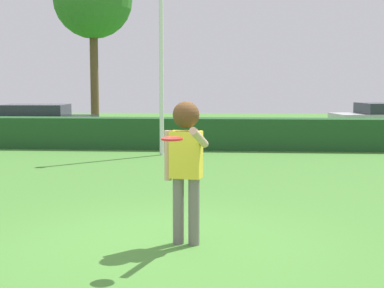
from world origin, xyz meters
TOP-DOWN VIEW (x-y plane):
  - ground_plane at (0.00, 0.00)m, footprint 60.00×60.00m
  - person at (0.23, 0.03)m, footprint 0.56×0.79m
  - frisbee at (0.14, -0.76)m, footprint 0.24×0.24m
  - lamppost at (-1.17, 8.61)m, footprint 0.24×0.24m
  - hedge_row at (0.00, 10.09)m, footprint 29.47×0.90m
  - parked_car_black at (-6.15, 12.42)m, footprint 4.28×1.98m
  - maple_tree at (-5.10, 16.79)m, footprint 3.31×3.31m

SIDE VIEW (x-z plane):
  - ground_plane at x=0.00m, z-range 0.00..0.00m
  - hedge_row at x=0.00m, z-range 0.00..0.94m
  - parked_car_black at x=-6.15m, z-range 0.06..1.31m
  - person at x=0.23m, z-range 0.24..2.02m
  - frisbee at x=0.14m, z-range 1.39..1.42m
  - lamppost at x=-1.17m, z-range 0.31..6.10m
  - maple_tree at x=-5.10m, z-range 1.88..9.05m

